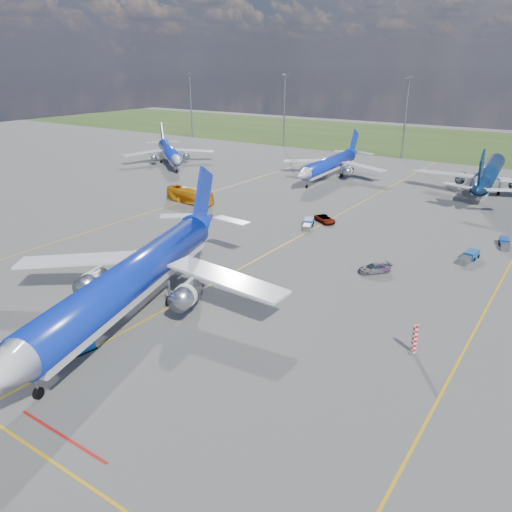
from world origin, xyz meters
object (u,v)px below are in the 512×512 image
Objects in this scene: uld_container at (81,342)px; baggage_tug_w at (469,257)px; service_car_c at (375,268)px; baggage_tug_c at (308,224)px; warning_post at (415,339)px; apron_bus at (190,196)px; bg_jet_nw at (170,164)px; baggage_tug_e at (505,243)px; main_airliner at (135,313)px; bg_jet_n at (486,191)px; bg_jet_nnw at (329,178)px; service_car_a at (183,229)px; service_car_b at (325,219)px.

baggage_tug_w is at bearing 70.17° from uld_container.
service_car_c reaches higher than baggage_tug_c.
apron_bus reaches higher than warning_post.
bg_jet_nw is 6.79× the size of baggage_tug_c.
bg_jet_nw is 8.18× the size of service_car_c.
baggage_tug_w is at bearing 92.30° from warning_post.
baggage_tug_e is at bearing 71.71° from uld_container.
warning_post is 19.62m from service_car_c.
bg_jet_nw is 7.48× the size of baggage_tug_e.
bg_jet_nw is 0.76× the size of main_airliner.
baggage_tug_w is 26.10m from baggage_tug_c.
main_airliner is at bearing 71.42° from bg_jet_n.
bg_jet_nnw is at bearing 89.03° from baggage_tug_c.
bg_jet_n reaches higher than baggage_tug_c.
service_car_a is (11.61, -15.10, -0.82)m from apron_bus.
main_airliner is at bearing -113.49° from baggage_tug_c.
bg_jet_nnw reaches higher than uld_container.
bg_jet_n reaches higher than service_car_c.
warning_post is 0.08× the size of bg_jet_nw.
service_car_a is 0.94× the size of service_car_c.
apron_bus reaches higher than service_car_a.
apron_bus reaches higher than baggage_tug_w.
service_car_a is at bearing -154.46° from baggage_tug_w.
baggage_tug_e is (12.49, 20.73, -0.15)m from service_car_c.
service_car_a is at bearing -133.11° from service_car_c.
service_car_a is (-42.45, 14.57, -0.80)m from warning_post.
main_airliner is 55.47m from baggage_tug_e.
baggage_tug_e is (28.01, 4.34, -0.15)m from service_car_b.
warning_post reaches higher than service_car_b.
uld_container is at bearing -97.71° from main_airliner.
service_car_a is 24.68m from service_car_b.
bg_jet_n is 9.33× the size of service_car_b.
service_car_b is at bearing 13.21° from service_car_a.
apron_bus is 45.52m from service_car_c.
main_airliner reaches higher than service_car_c.
main_airliner is 4.30× the size of apron_bus.
bg_jet_nw is 6.93× the size of baggage_tug_w.
bg_jet_n is at bearing -39.77° from bg_jet_nw.
baggage_tug_c is (0.83, 38.43, 0.54)m from main_airliner.
apron_bus is 2.65× the size of service_car_a.
uld_container is 46.59m from baggage_tug_c.
warning_post is at bearing 91.18° from bg_jet_n.
main_airliner is at bearing -80.90° from service_car_c.
warning_post is at bearing 1.26° from main_airliner.
main_airliner is 42.32m from service_car_b.
baggage_tug_e is at bearing 102.23° from service_car_c.
uld_container is 37.71m from service_car_c.
bg_jet_nnw is 55.34m from baggage_tug_w.
bg_jet_nw is at bearing 131.62° from baggage_tug_c.
apron_bus is at bearing 92.60° from service_car_a.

